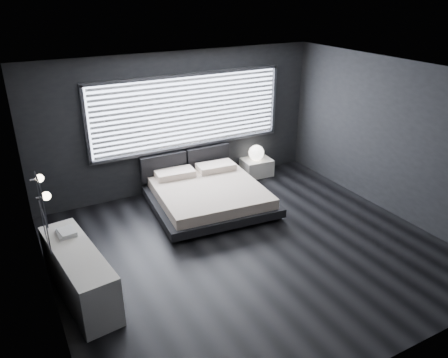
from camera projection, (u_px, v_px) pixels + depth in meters
room at (251, 169)px, 6.57m from camera, size 6.04×6.00×2.80m
window at (189, 112)px, 8.74m from camera, size 4.14×0.09×1.52m
headboard at (186, 162)px, 9.06m from camera, size 1.96×0.16×0.52m
sconce_near at (46, 196)px, 5.28m from camera, size 0.18×0.11×0.11m
sconce_far at (39, 178)px, 5.76m from camera, size 0.18×0.11×0.11m
wall_art_upper at (41, 199)px, 4.65m from camera, size 0.01×0.48×0.48m
wall_art_lower at (45, 227)px, 5.05m from camera, size 0.01×0.48×0.48m
bed at (209, 195)px, 8.34m from camera, size 2.33×2.24×0.56m
nightstand at (256, 167)px, 9.82m from camera, size 0.67×0.57×0.37m
orb_lamp at (256, 153)px, 9.63m from camera, size 0.34×0.34×0.34m
dresser at (79, 273)px, 5.91m from camera, size 0.73×1.87×0.73m
book_stack at (66, 232)px, 6.13m from camera, size 0.26×0.34×0.07m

